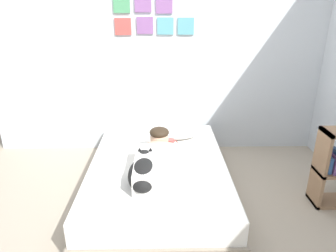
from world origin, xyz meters
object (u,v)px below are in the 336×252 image
object	(u,v)px
person_lying	(159,159)
pillow	(175,133)
bed	(159,177)
coffee_cup	(170,143)
cell_phone	(159,158)
dog	(144,172)

from	to	relation	value
person_lying	pillow	bearing A→B (deg)	76.88
bed	person_lying	size ratio (longest dim) A/B	2.11
pillow	coffee_cup	bearing A→B (deg)	-103.59
person_lying	cell_phone	xyz separation A→B (m)	(0.00, 0.22, -0.10)
person_lying	dog	bearing A→B (deg)	-119.01
bed	pillow	distance (m)	0.65
bed	cell_phone	distance (m)	0.19
pillow	person_lying	size ratio (longest dim) A/B	0.57
bed	coffee_cup	xyz separation A→B (m)	(0.13, 0.34, 0.22)
bed	dog	bearing A→B (deg)	-106.57
pillow	dog	world-z (taller)	dog
cell_phone	bed	bearing A→B (deg)	-100.45
bed	person_lying	xyz separation A→B (m)	(0.01, -0.17, 0.29)
bed	person_lying	bearing A→B (deg)	-86.62
bed	dog	xyz separation A→B (m)	(-0.12, -0.40, 0.28)
coffee_cup	person_lying	bearing A→B (deg)	-102.91
bed	cell_phone	bearing A→B (deg)	79.55
dog	cell_phone	bearing A→B (deg)	74.17
dog	coffee_cup	xyz separation A→B (m)	(0.24, 0.74, -0.07)
dog	coffee_cup	bearing A→B (deg)	71.71
person_lying	coffee_cup	distance (m)	0.53
pillow	coffee_cup	distance (m)	0.24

